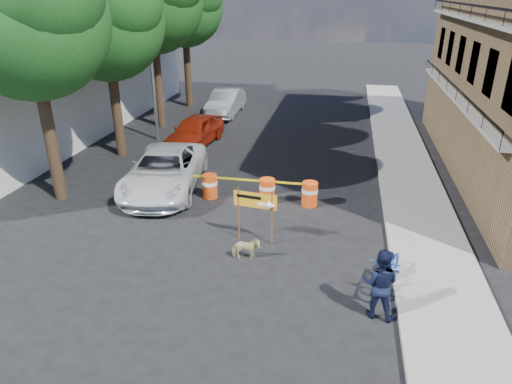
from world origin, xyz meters
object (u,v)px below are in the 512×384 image
at_px(barrel_mid_right, 267,190).
at_px(suv_white, 164,171).
at_px(barrel_far_left, 156,181).
at_px(barrel_mid_left, 210,186).
at_px(detour_sign, 260,205).
at_px(pedestrian, 380,284).
at_px(barrel_far_right, 310,194).
at_px(sedan_silver, 226,102).
at_px(bicycle, 390,255).
at_px(dog, 246,249).
at_px(sedan_red, 195,131).

bearing_deg(barrel_mid_right, suv_white, 174.71).
distance_m(barrel_far_left, barrel_mid_left, 2.13).
relative_size(detour_sign, pedestrian, 0.96).
bearing_deg(suv_white, barrel_far_right, -11.55).
distance_m(pedestrian, sedan_silver, 19.85).
height_order(barrel_far_left, bicycle, bicycle).
bearing_deg(sedan_silver, detour_sign, -71.61).
height_order(barrel_far_left, suv_white, suv_white).
xyz_separation_m(barrel_far_left, pedestrian, (7.95, -5.79, 0.43)).
height_order(dog, suv_white, suv_white).
bearing_deg(pedestrian, barrel_mid_right, -45.83).
distance_m(bicycle, sedan_red, 13.61).
height_order(detour_sign, sedan_red, detour_sign).
distance_m(barrel_far_right, dog, 4.24).
xyz_separation_m(barrel_mid_left, dog, (2.23, -3.95, -0.13)).
xyz_separation_m(barrel_far_left, suv_white, (0.21, 0.37, 0.31)).
relative_size(barrel_far_right, dog, 1.10).
distance_m(barrel_mid_right, bicycle, 6.07).
bearing_deg(dog, pedestrian, -128.39).
height_order(barrel_mid_right, detour_sign, detour_sign).
bearing_deg(suv_white, detour_sign, -44.78).
distance_m(barrel_mid_left, barrel_far_right, 3.72).
bearing_deg(sedan_red, barrel_mid_right, -44.09).
distance_m(barrel_far_right, sedan_silver, 13.73).
relative_size(barrel_mid_left, pedestrian, 0.50).
bearing_deg(barrel_far_left, bicycle, -29.07).
xyz_separation_m(barrel_far_right, sedan_red, (-6.22, 5.94, 0.26)).
relative_size(barrel_mid_right, barrel_far_right, 1.00).
distance_m(barrel_far_right, detour_sign, 3.29).
bearing_deg(pedestrian, barrel_far_right, -58.12).
xyz_separation_m(barrel_mid_left, bicycle, (6.13, -4.57, 0.51)).
xyz_separation_m(pedestrian, suv_white, (-7.75, 6.16, -0.13)).
xyz_separation_m(detour_sign, sedan_silver, (-4.98, 15.15, -0.51)).
relative_size(suv_white, sedan_red, 1.31).
distance_m(barrel_far_left, dog, 5.90).
bearing_deg(bicycle, barrel_far_right, 139.70).
distance_m(barrel_far_left, sedan_silver, 12.22).
xyz_separation_m(barrel_mid_right, sedan_red, (-4.67, 5.94, 0.26)).
relative_size(barrel_mid_right, dog, 1.10).
bearing_deg(dog, sedan_red, 13.96).
bearing_deg(sedan_red, dog, -56.74).
distance_m(pedestrian, dog, 4.07).
bearing_deg(sedan_silver, barrel_far_right, -62.74).
height_order(barrel_far_left, pedestrian, pedestrian).
height_order(barrel_mid_right, sedan_red, sedan_red).
height_order(barrel_mid_right, sedan_silver, sedan_silver).
bearing_deg(sedan_silver, dog, -73.44).
bearing_deg(barrel_far_left, sedan_red, 93.64).
relative_size(barrel_far_right, bicycle, 0.46).
bearing_deg(barrel_far_right, bicycle, -62.26).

